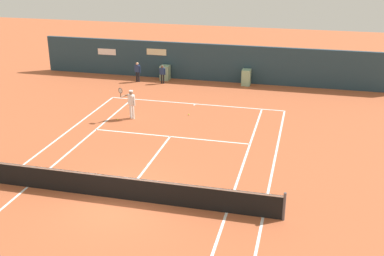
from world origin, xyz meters
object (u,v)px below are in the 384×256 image
Objects in this scene: ball_kid_centre_post at (138,71)px; tennis_ball_mid_court at (189,115)px; player_on_baseline at (131,102)px; tennis_ball_by_sideline at (118,119)px; ball_kid_right_post at (162,73)px.

ball_kid_centre_post is 7.77m from tennis_ball_mid_court.
tennis_ball_by_sideline is (-0.67, -0.41, -0.94)m from player_on_baseline.
player_on_baseline reaches higher than tennis_ball_mid_court.
tennis_ball_mid_court is at bearing 117.82° from ball_kid_right_post.
ball_kid_centre_post is 7.68m from tennis_ball_by_sideline.
player_on_baseline is 1.22m from tennis_ball_by_sideline.
tennis_ball_by_sideline is at bearing 86.00° from ball_kid_right_post.
tennis_ball_mid_court is at bearing 138.63° from ball_kid_centre_post.
ball_kid_right_post is 18.67× the size of tennis_ball_mid_court.
tennis_ball_by_sideline is at bearing -154.63° from tennis_ball_mid_court.
player_on_baseline is at bearing 114.49° from ball_kid_centre_post.
ball_kid_right_post is 6.71m from tennis_ball_mid_court.
player_on_baseline is 26.98× the size of tennis_ball_mid_court.
ball_kid_right_post is (-0.42, 7.08, -0.24)m from player_on_baseline.
ball_kid_centre_post reaches higher than ball_kid_right_post.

